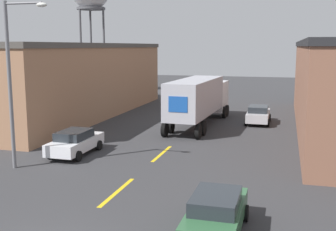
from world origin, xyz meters
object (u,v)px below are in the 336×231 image
Objects in this scene: semi_truck at (200,97)px; parked_car_left_far at (75,142)px; parked_car_right_near at (216,213)px; parked_car_right_far at (258,114)px; street_lamp at (14,74)px.

semi_truck is 12.48m from parked_car_left_far.
semi_truck is at bearing 103.02° from parked_car_right_near.
parked_car_left_far is 16.63m from parked_car_right_far.
street_lamp is (-11.32, -16.82, 4.19)m from parked_car_right_far.
parked_car_right_near is 13.08m from street_lamp.
parked_car_right_far is 0.51× the size of street_lamp.
parked_car_left_far is 5.60m from street_lamp.
semi_truck is 16.31m from street_lamp.
parked_car_right_far is at bearing 29.13° from semi_truck.
semi_truck is 1.41× the size of street_lamp.
parked_car_left_far is at bearing -126.10° from parked_car_right_far.
parked_car_right_near is 21.85m from parked_car_right_far.
parked_car_right_far is (0.00, 21.85, 0.00)m from parked_car_right_near.
street_lamp is (-1.53, -3.38, 4.19)m from parked_car_left_far.
parked_car_right_far is (4.54, 2.22, -1.53)m from semi_truck.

